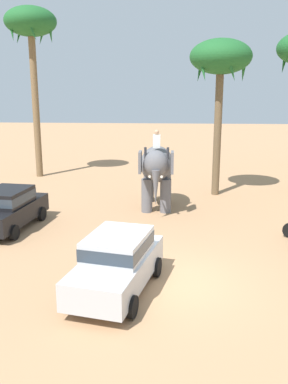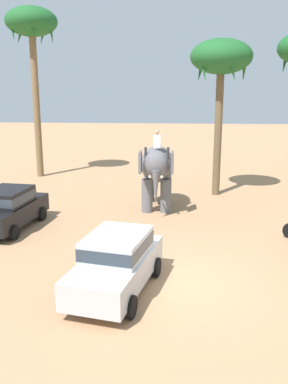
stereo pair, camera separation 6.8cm
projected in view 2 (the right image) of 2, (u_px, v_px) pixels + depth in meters
The scene contains 6 objects.
ground_plane at pixel (167, 282), 12.58m from camera, with size 120.00×120.00×0.00m, color tan.
car_sedan_foreground at pixel (117, 260), 11.88m from camera, with size 2.52×4.37×1.70m.
car_parked_far_side at pixel (9, 207), 17.26m from camera, with size 2.24×4.27×1.70m.
elephant_with_mahout at pixel (157, 168), 20.00m from camera, with size 1.64×3.87×3.88m.
palm_tree_behind_elephant at pixel (221, 61), 21.42m from camera, with size 3.20×3.20×8.20m.
palm_tree_left_of_road at pixel (32, 29), 25.75m from camera, with size 3.20×3.20×10.63m.
Camera 2 is at (0.16, -11.58, 5.68)m, focal length 39.01 mm.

